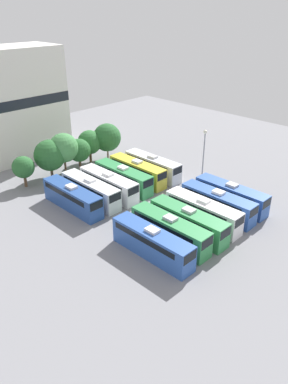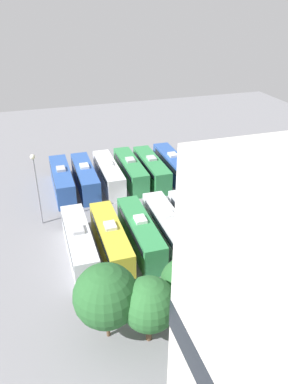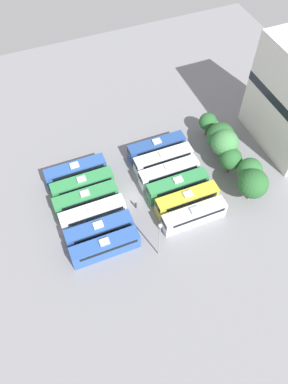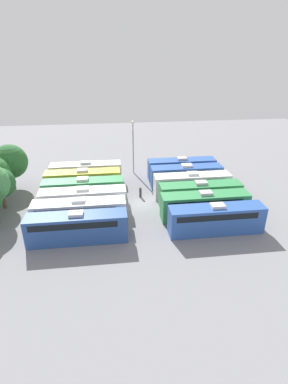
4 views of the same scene
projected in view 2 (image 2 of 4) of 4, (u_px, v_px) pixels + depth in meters
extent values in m
plane|color=gray|center=(134.00, 209.00, 49.90)|extent=(105.93, 105.93, 0.00)
cube|color=#2D56A8|center=(172.00, 166.00, 58.10)|extent=(2.50, 11.33, 3.38)
cube|color=black|center=(173.00, 161.00, 57.41)|extent=(2.54, 9.63, 0.74)
cube|color=black|center=(160.00, 147.00, 62.41)|extent=(2.20, 0.08, 1.18)
cube|color=silver|center=(173.00, 155.00, 57.22)|extent=(1.20, 1.60, 0.35)
cube|color=#338C4C|center=(151.00, 169.00, 56.93)|extent=(2.50, 11.33, 3.38)
cube|color=black|center=(152.00, 164.00, 56.23)|extent=(2.54, 9.63, 0.74)
cube|color=black|center=(141.00, 150.00, 61.23)|extent=(2.20, 0.08, 1.18)
cube|color=#B2B2B7|center=(151.00, 158.00, 56.04)|extent=(1.20, 1.60, 0.35)
cube|color=#338C4C|center=(131.00, 171.00, 56.39)|extent=(2.50, 11.33, 3.38)
cube|color=black|center=(131.00, 166.00, 55.69)|extent=(2.54, 9.63, 0.74)
cube|color=black|center=(121.00, 152.00, 60.69)|extent=(2.20, 0.08, 1.18)
cube|color=#B2B2B7|center=(130.00, 160.00, 55.50)|extent=(1.20, 1.60, 0.35)
cube|color=white|center=(109.00, 175.00, 55.31)|extent=(2.50, 11.33, 3.38)
cube|color=black|center=(109.00, 169.00, 54.61)|extent=(2.54, 9.63, 0.74)
cube|color=black|center=(101.00, 155.00, 59.61)|extent=(2.20, 0.08, 1.18)
cube|color=white|center=(108.00, 163.00, 54.42)|extent=(1.20, 1.60, 0.35)
cube|color=#2D56A8|center=(85.00, 178.00, 54.40)|extent=(2.50, 11.33, 3.38)
cube|color=black|center=(85.00, 172.00, 53.70)|extent=(2.54, 9.63, 0.74)
cube|color=black|center=(79.00, 157.00, 58.70)|extent=(2.20, 0.08, 1.18)
cube|color=white|center=(84.00, 166.00, 53.51)|extent=(1.20, 1.60, 0.35)
cube|color=#2D56A8|center=(62.00, 181.00, 53.56)|extent=(2.50, 11.33, 3.38)
cube|color=black|center=(62.00, 175.00, 52.86)|extent=(2.54, 9.63, 0.74)
cube|color=black|center=(57.00, 160.00, 57.86)|extent=(2.20, 0.08, 1.18)
cube|color=#B2B2B7|center=(61.00, 169.00, 52.68)|extent=(1.20, 1.60, 0.35)
cube|color=#284C93|center=(221.00, 220.00, 44.41)|extent=(2.50, 11.33, 3.38)
cube|color=black|center=(223.00, 214.00, 43.71)|extent=(2.54, 9.63, 0.74)
cube|color=black|center=(201.00, 191.00, 48.71)|extent=(2.20, 0.08, 1.18)
cube|color=silver|center=(222.00, 206.00, 43.52)|extent=(1.20, 1.60, 0.35)
cube|color=silver|center=(195.00, 224.00, 43.57)|extent=(2.50, 11.33, 3.38)
cube|color=black|center=(196.00, 218.00, 42.87)|extent=(2.54, 9.63, 0.74)
cube|color=black|center=(177.00, 195.00, 47.87)|extent=(2.20, 0.08, 1.18)
cube|color=white|center=(196.00, 210.00, 42.69)|extent=(1.20, 1.60, 0.35)
cube|color=silver|center=(167.00, 227.00, 42.96)|extent=(2.50, 11.33, 3.38)
cube|color=black|center=(169.00, 222.00, 42.26)|extent=(2.54, 9.63, 0.74)
cube|color=black|center=(152.00, 197.00, 47.26)|extent=(2.20, 0.08, 1.18)
cube|color=white|center=(168.00, 214.00, 42.07)|extent=(1.20, 1.60, 0.35)
cube|color=#338C4C|center=(140.00, 233.00, 41.92)|extent=(2.50, 11.33, 3.38)
cube|color=black|center=(141.00, 227.00, 41.22)|extent=(2.54, 9.63, 0.74)
cube|color=black|center=(127.00, 202.00, 46.22)|extent=(2.20, 0.08, 1.18)
cube|color=white|center=(140.00, 219.00, 41.04)|extent=(1.20, 1.60, 0.35)
cube|color=gold|center=(111.00, 240.00, 40.80)|extent=(2.50, 11.33, 3.38)
cube|color=black|center=(111.00, 234.00, 40.10)|extent=(2.54, 9.63, 0.74)
cube|color=black|center=(100.00, 207.00, 45.10)|extent=(2.20, 0.08, 1.18)
cube|color=silver|center=(110.00, 226.00, 39.91)|extent=(1.20, 1.60, 0.35)
cube|color=silver|center=(79.00, 244.00, 40.17)|extent=(2.50, 11.33, 3.38)
cube|color=black|center=(79.00, 238.00, 39.47)|extent=(2.54, 9.63, 0.74)
cube|color=black|center=(71.00, 210.00, 44.47)|extent=(2.20, 0.08, 1.18)
cube|color=#B2B2B7|center=(78.00, 229.00, 39.28)|extent=(1.20, 1.60, 0.35)
cylinder|color=#333338|center=(119.00, 206.00, 49.20)|extent=(0.36, 0.36, 1.44)
sphere|color=tan|center=(119.00, 200.00, 48.80)|extent=(0.24, 0.24, 0.24)
cylinder|color=gray|center=(38.00, 192.00, 44.75)|extent=(0.20, 0.20, 8.82)
sphere|color=#EAE5C6|center=(33.00, 157.00, 42.57)|extent=(0.60, 0.60, 0.60)
cylinder|color=brown|center=(242.00, 297.00, 33.94)|extent=(0.46, 0.46, 2.27)
sphere|color=#28602D|center=(246.00, 272.00, 32.51)|extent=(5.34, 5.34, 5.34)
cylinder|color=brown|center=(215.00, 295.00, 33.56)|extent=(0.38, 0.38, 3.20)
sphere|color=#428447|center=(218.00, 265.00, 31.96)|extent=(5.07, 5.07, 5.07)
cylinder|color=brown|center=(183.00, 304.00, 33.13)|extent=(0.45, 0.45, 2.33)
sphere|color=#28602D|center=(184.00, 282.00, 31.89)|extent=(4.14, 4.14, 4.14)
cylinder|color=brown|center=(149.00, 329.00, 30.70)|extent=(0.48, 0.48, 2.37)
sphere|color=#2D6B33|center=(149.00, 304.00, 29.39)|extent=(4.49, 4.49, 4.49)
cylinder|color=brown|center=(108.00, 324.00, 30.98)|extent=(0.31, 0.31, 2.60)
sphere|color=#28602D|center=(106.00, 296.00, 29.49)|extent=(5.29, 5.29, 5.29)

